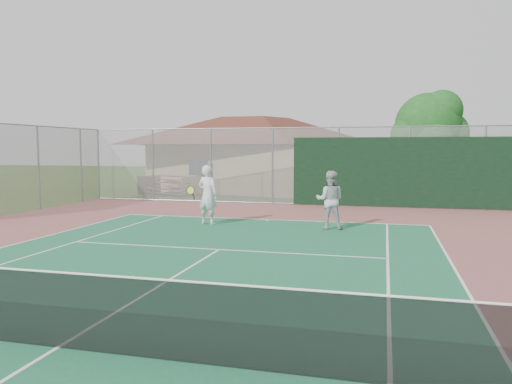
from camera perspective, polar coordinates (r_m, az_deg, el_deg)
ground at (r=7.17m, az=-21.62°, el=-16.30°), size 120.00×120.00×0.00m
court_surface at (r=7.17m, az=-21.63°, el=-16.24°), size 20.00×34.00×0.02m
tennis_net at (r=7.00m, az=-21.76°, el=-12.39°), size 11.85×0.08×1.10m
back_fence at (r=22.44m, az=9.66°, el=2.64°), size 20.08×0.11×3.53m
side_fence_left at (r=22.72m, az=-23.59°, el=2.53°), size 0.08×9.00×3.50m
clubhouse at (r=30.72m, az=-0.02°, el=5.23°), size 13.88×10.90×5.29m
bleachers at (r=28.05m, az=-9.79°, el=0.81°), size 3.36×2.62×1.04m
tree at (r=27.38m, az=19.25°, el=6.95°), size 3.96×3.75×5.52m
player_white_front at (r=16.78m, az=-5.57°, el=-0.37°), size 1.07×0.69×1.99m
player_grey_back at (r=15.92m, az=8.44°, el=-0.97°), size 0.93×0.74×1.84m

